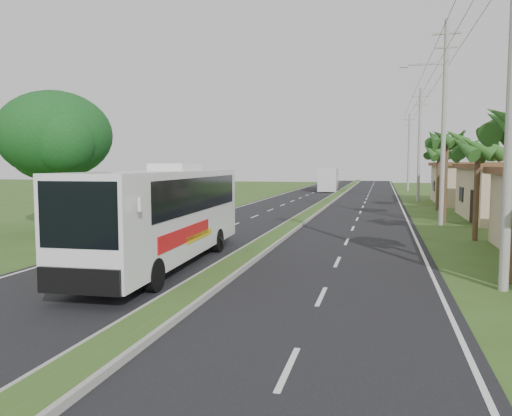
# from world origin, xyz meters

# --- Properties ---
(ground) EXTENTS (180.00, 180.00, 0.00)m
(ground) POSITION_xyz_m (0.00, 0.00, 0.00)
(ground) COLOR #334F1D
(ground) RESTS_ON ground
(road_asphalt) EXTENTS (14.00, 160.00, 0.02)m
(road_asphalt) POSITION_xyz_m (0.00, 20.00, 0.01)
(road_asphalt) COLOR black
(road_asphalt) RESTS_ON ground
(median_strip) EXTENTS (1.20, 160.00, 0.18)m
(median_strip) POSITION_xyz_m (0.00, 20.00, 0.10)
(median_strip) COLOR gray
(median_strip) RESTS_ON ground
(lane_edge_left) EXTENTS (0.12, 160.00, 0.01)m
(lane_edge_left) POSITION_xyz_m (-6.70, 20.00, 0.00)
(lane_edge_left) COLOR silver
(lane_edge_left) RESTS_ON ground
(lane_edge_right) EXTENTS (0.12, 160.00, 0.01)m
(lane_edge_right) POSITION_xyz_m (6.70, 20.00, 0.00)
(lane_edge_right) COLOR silver
(lane_edge_right) RESTS_ON ground
(shop_far) EXTENTS (8.60, 11.60, 3.82)m
(shop_far) POSITION_xyz_m (14.00, 36.00, 1.93)
(shop_far) COLOR tan
(shop_far) RESTS_ON ground
(palm_verge_b) EXTENTS (2.40, 2.40, 5.05)m
(palm_verge_b) POSITION_xyz_m (9.40, 12.00, 4.36)
(palm_verge_b) COLOR #473321
(palm_verge_b) RESTS_ON ground
(palm_verge_c) EXTENTS (2.40, 2.40, 5.85)m
(palm_verge_c) POSITION_xyz_m (8.80, 19.00, 5.12)
(palm_verge_c) COLOR #473321
(palm_verge_c) RESTS_ON ground
(palm_verge_d) EXTENTS (2.40, 2.40, 5.25)m
(palm_verge_d) POSITION_xyz_m (9.30, 28.00, 4.55)
(palm_verge_d) COLOR #473321
(palm_verge_d) RESTS_ON ground
(shade_tree) EXTENTS (6.30, 6.00, 7.54)m
(shade_tree) POSITION_xyz_m (-12.11, 10.02, 5.03)
(shade_tree) COLOR #473321
(shade_tree) RESTS_ON ground
(utility_pole_a) EXTENTS (1.60, 0.28, 11.00)m
(utility_pole_a) POSITION_xyz_m (8.50, 2.00, 5.67)
(utility_pole_a) COLOR gray
(utility_pole_a) RESTS_ON ground
(utility_pole_b) EXTENTS (3.20, 0.28, 12.00)m
(utility_pole_b) POSITION_xyz_m (8.47, 18.00, 6.26)
(utility_pole_b) COLOR gray
(utility_pole_b) RESTS_ON ground
(utility_pole_c) EXTENTS (1.60, 0.28, 11.00)m
(utility_pole_c) POSITION_xyz_m (8.50, 38.00, 5.67)
(utility_pole_c) COLOR gray
(utility_pole_c) RESTS_ON ground
(utility_pole_d) EXTENTS (1.60, 0.28, 10.50)m
(utility_pole_d) POSITION_xyz_m (8.50, 58.00, 5.42)
(utility_pole_d) COLOR gray
(utility_pole_d) RESTS_ON ground
(coach_bus_main) EXTENTS (2.94, 11.45, 3.67)m
(coach_bus_main) POSITION_xyz_m (-2.43, 2.95, 2.02)
(coach_bus_main) COLOR white
(coach_bus_main) RESTS_ON ground
(coach_bus_far) EXTENTS (2.96, 10.89, 3.14)m
(coach_bus_far) POSITION_xyz_m (-2.08, 55.52, 1.78)
(coach_bus_far) COLOR silver
(coach_bus_far) RESTS_ON ground
(motorcyclist) EXTENTS (1.85, 0.88, 2.12)m
(motorcyclist) POSITION_xyz_m (-2.00, 5.91, 0.74)
(motorcyclist) COLOR black
(motorcyclist) RESTS_ON ground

